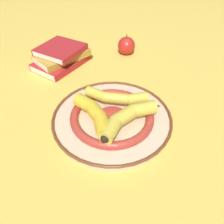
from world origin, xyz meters
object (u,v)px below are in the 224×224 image
decorative_bowl (112,118)px  apple (126,46)px  banana_c (95,114)px  banana_a (114,97)px  banana_b (128,117)px  book_stack (61,57)px

decorative_bowl → apple: (0.36, 0.21, 0.02)m
banana_c → decorative_bowl: bearing=-93.0°
banana_a → banana_b: size_ratio=0.87×
decorative_bowl → book_stack: size_ratio=1.54×
banana_a → banana_c: (-0.09, -0.01, 0.00)m
banana_a → decorative_bowl: bearing=-88.6°
decorative_bowl → apple: size_ratio=4.00×
banana_c → book_stack: bearing=-7.5°
banana_c → apple: 0.45m
decorative_bowl → book_stack: 0.38m
decorative_bowl → apple: 0.42m
decorative_bowl → banana_a: bearing=31.0°
decorative_bowl → apple: apple is taller
decorative_bowl → book_stack: bearing=70.1°
banana_a → apple: apple is taller
decorative_bowl → book_stack: (0.13, 0.36, 0.02)m
banana_a → apple: (0.32, 0.18, -0.02)m
decorative_bowl → banana_b: (-0.00, -0.06, 0.04)m
decorative_bowl → banana_c: (-0.05, 0.02, 0.04)m
decorative_bowl → banana_a: (0.05, 0.03, 0.04)m
banana_c → apple: size_ratio=2.05×
apple → banana_a: bearing=-149.8°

